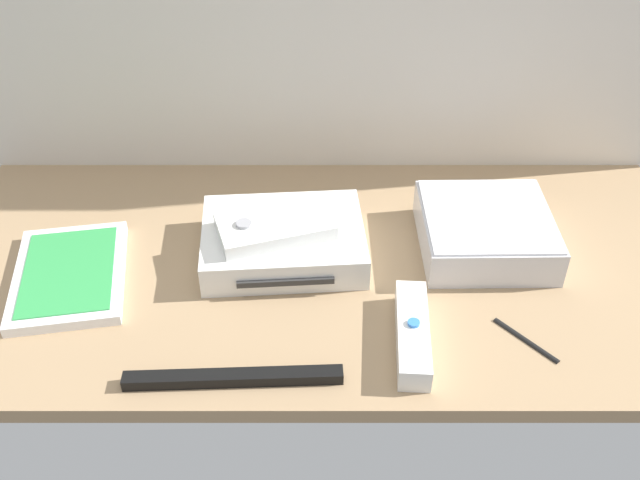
{
  "coord_description": "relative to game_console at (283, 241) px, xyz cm",
  "views": [
    {
      "loc": [
        0.12,
        -73.28,
        62.01
      ],
      "look_at": [
        0.0,
        0.0,
        4.0
      ],
      "focal_mm": 41.14,
      "sensor_mm": 36.0,
      "label": 1
    }
  ],
  "objects": [
    {
      "name": "ground_plane",
      "position": [
        4.82,
        -2.07,
        -3.2
      ],
      "size": [
        100.0,
        48.0,
        2.0
      ],
      "primitive_type": "cube",
      "color": "#9E7F5B",
      "rests_on": "ground"
    },
    {
      "name": "mini_computer",
      "position": [
        26.8,
        1.67,
        0.44
      ],
      "size": [
        17.25,
        17.25,
        5.3
      ],
      "rotation": [
        0.0,
        0.0,
        0.01
      ],
      "color": "silver",
      "rests_on": "ground_plane"
    },
    {
      "name": "game_console",
      "position": [
        0.0,
        0.0,
        0.0
      ],
      "size": [
        22.1,
        17.65,
        4.4
      ],
      "rotation": [
        0.0,
        0.0,
        0.07
      ],
      "color": "white",
      "rests_on": "ground_plane"
    },
    {
      "name": "sensor_bar",
      "position": [
        -4.64,
        -22.12,
        -1.5
      ],
      "size": [
        24.05,
        2.78,
        1.4
      ],
      "primitive_type": "cube",
      "rotation": [
        0.0,
        0.0,
        0.04
      ],
      "color": "black",
      "rests_on": "ground_plane"
    },
    {
      "name": "remote_wand",
      "position": [
        15.44,
        -16.2,
        -0.69
      ],
      "size": [
        4.48,
        14.99,
        3.4
      ],
      "rotation": [
        0.0,
        0.0,
        -0.06
      ],
      "color": "white",
      "rests_on": "ground_plane"
    },
    {
      "name": "remote_classic_pad",
      "position": [
        -0.96,
        -0.97,
        3.21
      ],
      "size": [
        16.13,
        11.92,
        2.4
      ],
      "rotation": [
        0.0,
        0.0,
        0.3
      ],
      "color": "white",
      "rests_on": "game_console"
    },
    {
      "name": "stylus_pen",
      "position": [
        28.74,
        -15.93,
        -1.85
      ],
      "size": [
        6.4,
        7.28,
        0.7
      ],
      "primitive_type": "cylinder",
      "rotation": [
        0.0,
        1.57,
        2.28
      ],
      "color": "black",
      "rests_on": "ground_plane"
    },
    {
      "name": "game_case",
      "position": [
        -27.06,
        -5.09,
        -1.44
      ],
      "size": [
        16.55,
        20.99,
        1.56
      ],
      "rotation": [
        0.0,
        0.0,
        0.17
      ],
      "color": "white",
      "rests_on": "ground_plane"
    }
  ]
}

